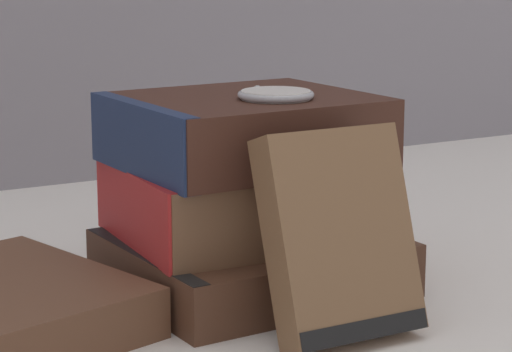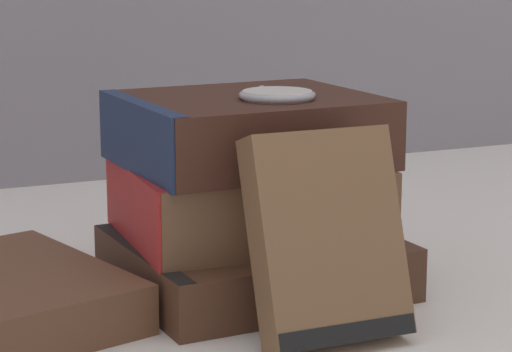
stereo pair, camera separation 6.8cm
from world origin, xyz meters
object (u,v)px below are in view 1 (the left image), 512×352
book_flat_middle (235,200)px  book_leaning_front (334,244)px  book_flat_bottom (246,263)px  pocket_watch (276,95)px  book_flat_top (236,131)px

book_flat_middle → book_leaning_front: bearing=-85.8°
book_flat_bottom → pocket_watch: bearing=-43.4°
book_flat_bottom → pocket_watch: size_ratio=3.43×
book_flat_bottom → book_leaning_front: bearing=-92.9°
book_flat_top → book_leaning_front: book_flat_top is taller
book_flat_bottom → book_leaning_front: size_ratio=1.46×
book_flat_top → pocket_watch: bearing=-53.7°
book_flat_bottom → book_flat_top: bearing=102.6°
pocket_watch → book_flat_bottom: bearing=139.4°
book_flat_bottom → book_flat_middle: 0.05m
book_flat_middle → pocket_watch: bearing=-49.1°
book_flat_middle → pocket_watch: 0.08m
book_flat_middle → pocket_watch: size_ratio=3.14×
book_flat_bottom → book_flat_top: (-0.00, 0.01, 0.09)m
book_flat_middle → pocket_watch: (0.02, -0.02, 0.08)m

